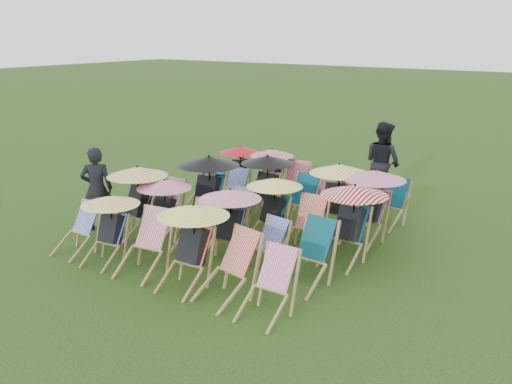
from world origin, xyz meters
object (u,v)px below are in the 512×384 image
Objects in this scene: deckchair_0 at (76,229)px; deckchair_29 at (388,204)px; deckchair_5 at (268,285)px; person_rear at (382,162)px; person_left at (97,189)px.

deckchair_29 is at bearing 48.82° from deckchair_0.
deckchair_5 is 6.14m from person_rear.
person_left is 6.30m from person_rear.
person_left is at bearing 167.03° from deckchair_5.
person_rear reaches higher than deckchair_0.
person_left is 0.89× the size of person_rear.
person_left reaches higher than deckchair_0.
deckchair_5 is 0.50× the size of person_rear.
deckchair_5 is at bearing -81.33° from deckchair_29.
deckchair_5 reaches higher than deckchair_29.
deckchair_0 is at bearing 179.56° from deckchair_5.
person_left is at bearing 75.09° from person_rear.
person_rear is (-0.86, 6.06, 0.47)m from deckchair_5.
deckchair_29 is 0.49× the size of person_rear.
person_rear is at bearing -170.11° from person_left.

